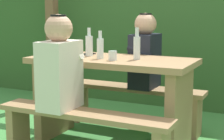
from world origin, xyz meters
The scene contains 12 objects.
hedge_backdrop centered at (0.00, 1.86, 0.85)m, with size 6.40×0.87×1.70m, color #305927.
pergola_post_left centered at (-1.40, 1.13, 1.09)m, with size 0.12×0.12×2.18m, color brown.
picnic_table centered at (0.00, 0.00, 0.52)m, with size 1.40×0.64×0.77m.
bench_near centered at (0.00, -0.51, 0.31)m, with size 1.40×0.24×0.43m.
bench_far centered at (0.00, 0.51, 0.31)m, with size 1.40×0.24×0.43m.
person_white_shirt centered at (-0.20, -0.50, 0.76)m, with size 0.25×0.35×0.72m.
person_black_coat centered at (0.11, 0.50, 0.76)m, with size 0.25×0.35×0.72m.
drinking_glass centered at (0.07, -0.14, 0.81)m, with size 0.07×0.07×0.08m, color silver.
bottle_left centered at (-0.07, -0.09, 0.87)m, with size 0.06×0.06×0.23m.
bottle_right centered at (0.23, 0.00, 0.88)m, with size 0.06×0.06×0.26m.
bottle_center centered at (-0.24, 0.03, 0.87)m, with size 0.06×0.06×0.25m.
cell_phone centered at (-0.30, 0.12, 0.78)m, with size 0.07×0.14×0.01m, color black.
Camera 1 is at (1.37, -2.83, 1.19)m, focal length 59.62 mm.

